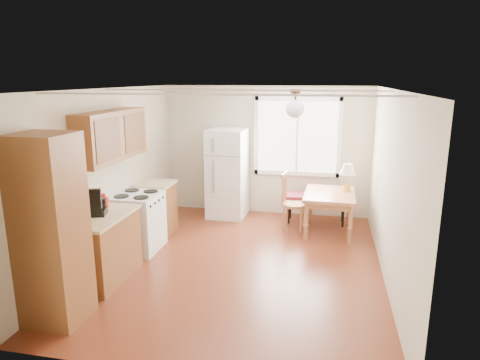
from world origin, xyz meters
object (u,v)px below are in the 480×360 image
(refrigerator, at_px, (227,173))
(bench, at_px, (317,198))
(dining_table, at_px, (330,199))
(chair, at_px, (289,197))

(refrigerator, distance_m, bench, 1.75)
(bench, distance_m, dining_table, 0.54)
(refrigerator, relative_size, chair, 1.67)
(refrigerator, height_order, dining_table, refrigerator)
(bench, bearing_deg, refrigerator, 171.49)
(bench, xyz_separation_m, dining_table, (0.23, -0.47, 0.13))
(refrigerator, relative_size, dining_table, 1.48)
(chair, bearing_deg, dining_table, 4.76)
(bench, height_order, dining_table, dining_table)
(refrigerator, bearing_deg, bench, 0.61)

